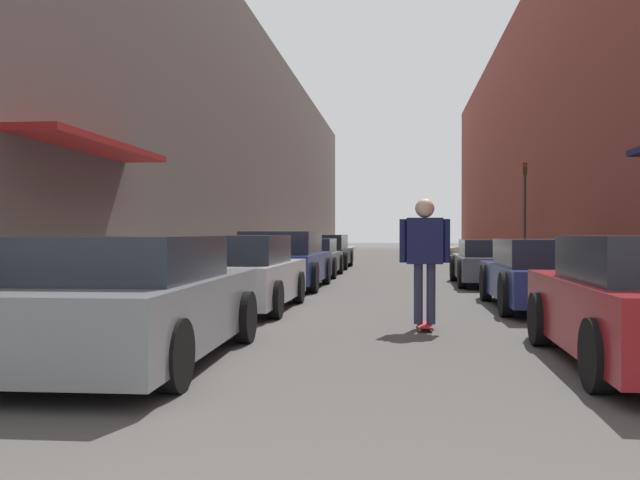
{
  "coord_description": "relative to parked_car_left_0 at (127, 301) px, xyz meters",
  "views": [
    {
      "loc": [
        0.26,
        -1.31,
        1.36
      ],
      "look_at": [
        -1.32,
        12.6,
        1.21
      ],
      "focal_mm": 40.0,
      "sensor_mm": 36.0,
      "label": 1
    }
  ],
  "objects": [
    {
      "name": "parked_car_left_0",
      "position": [
        0.0,
        0.0,
        0.0
      ],
      "size": [
        2.05,
        4.47,
        1.32
      ],
      "color": "gray",
      "rests_on": "ground"
    },
    {
      "name": "curb_strip_right",
      "position": [
        7.23,
        25.09,
        -0.58
      ],
      "size": [
        1.8,
        61.88,
        0.12
      ],
      "color": "#A3A099",
      "rests_on": "ground"
    },
    {
      "name": "parked_car_left_1",
      "position": [
        -0.05,
        5.08,
        -0.01
      ],
      "size": [
        2.06,
        4.07,
        1.31
      ],
      "color": "#B7B7BC",
      "rests_on": "ground"
    },
    {
      "name": "parked_car_left_3",
      "position": [
        -0.02,
        14.84,
        -0.07
      ],
      "size": [
        1.95,
        3.97,
        1.17
      ],
      "color": "#515459",
      "rests_on": "ground"
    },
    {
      "name": "building_row_right",
      "position": [
        10.12,
        25.09,
        5.22
      ],
      "size": [
        4.9,
        61.88,
        11.73
      ],
      "color": "brown",
      "rests_on": "ground"
    },
    {
      "name": "building_row_left",
      "position": [
        -4.96,
        25.09,
        4.37
      ],
      "size": [
        4.9,
        61.88,
        10.03
      ],
      "color": "#564C47",
      "rests_on": "ground"
    },
    {
      "name": "ground",
      "position": [
        2.58,
        18.91,
        -0.64
      ],
      "size": [
        136.13,
        136.13,
        0.0
      ],
      "primitive_type": "plane",
      "color": "#4C4947"
    },
    {
      "name": "parked_car_right_1",
      "position": [
        5.38,
        5.84,
        -0.03
      ],
      "size": [
        1.9,
        4.39,
        1.24
      ],
      "color": "navy",
      "rests_on": "ground"
    },
    {
      "name": "skateboarder",
      "position": [
        3.17,
        2.93,
        0.49
      ],
      "size": [
        0.7,
        0.78,
        1.83
      ],
      "color": "#B2231E",
      "rests_on": "ground"
    },
    {
      "name": "parked_car_left_2",
      "position": [
        -0.02,
        10.01,
        0.03
      ],
      "size": [
        2.01,
        4.45,
        1.39
      ],
      "color": "navy",
      "rests_on": "ground"
    },
    {
      "name": "curb_strip_left",
      "position": [
        -2.06,
        25.09,
        -0.58
      ],
      "size": [
        1.8,
        61.88,
        0.12
      ],
      "color": "#A3A099",
      "rests_on": "ground"
    },
    {
      "name": "traffic_light",
      "position": [
        7.55,
        20.73,
        1.86
      ],
      "size": [
        0.16,
        0.22,
        3.9
      ],
      "color": "#2D2D2D",
      "rests_on": "curb_strip_right"
    },
    {
      "name": "parked_car_left_4",
      "position": [
        -0.12,
        19.95,
        -0.03
      ],
      "size": [
        2.07,
        4.54,
        1.28
      ],
      "color": "black",
      "rests_on": "ground"
    },
    {
      "name": "parked_car_right_2",
      "position": [
        5.18,
        11.65,
        -0.05
      ],
      "size": [
        1.92,
        4.31,
        1.18
      ],
      "color": "#515459",
      "rests_on": "ground"
    }
  ]
}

